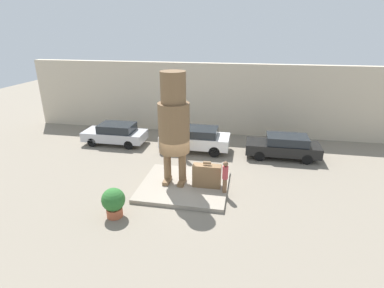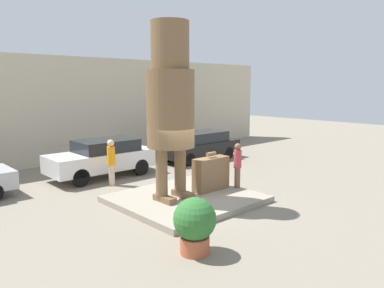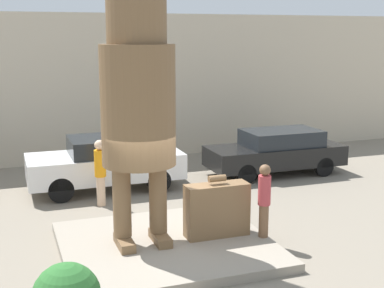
{
  "view_description": "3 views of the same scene",
  "coord_description": "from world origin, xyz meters",
  "px_view_note": "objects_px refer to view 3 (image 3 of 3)",
  "views": [
    {
      "loc": [
        2.88,
        -13.1,
        7.53
      ],
      "look_at": [
        0.42,
        -0.15,
        2.44
      ],
      "focal_mm": 28.0,
      "sensor_mm": 36.0,
      "label": 1
    },
    {
      "loc": [
        -7.93,
        -8.99,
        3.84
      ],
      "look_at": [
        0.39,
        0.12,
        1.89
      ],
      "focal_mm": 35.0,
      "sensor_mm": 36.0,
      "label": 2
    },
    {
      "loc": [
        -3.08,
        -10.24,
        4.5
      ],
      "look_at": [
        0.63,
        0.11,
        2.24
      ],
      "focal_mm": 50.0,
      "sensor_mm": 36.0,
      "label": 3
    }
  ],
  "objects_px": {
    "parked_car_black": "(277,151)",
    "worker_hivis": "(100,170)",
    "statue_figure": "(138,88)",
    "tourist": "(264,198)",
    "parked_car_white": "(107,161)",
    "giant_suitcase": "(217,210)"
  },
  "relations": [
    {
      "from": "parked_car_black",
      "to": "worker_hivis",
      "type": "bearing_deg",
      "value": 12.66
    },
    {
      "from": "parked_car_black",
      "to": "worker_hivis",
      "type": "height_order",
      "value": "worker_hivis"
    },
    {
      "from": "statue_figure",
      "to": "tourist",
      "type": "distance_m",
      "value": 3.55
    },
    {
      "from": "statue_figure",
      "to": "parked_car_white",
      "type": "relative_size",
      "value": 1.25
    },
    {
      "from": "parked_car_black",
      "to": "statue_figure",
      "type": "bearing_deg",
      "value": 39.14
    },
    {
      "from": "statue_figure",
      "to": "worker_hivis",
      "type": "xyz_separation_m",
      "value": [
        -0.24,
        3.33,
        -2.47
      ]
    },
    {
      "from": "giant_suitcase",
      "to": "parked_car_white",
      "type": "xyz_separation_m",
      "value": [
        -1.44,
        4.97,
        0.07
      ]
    },
    {
      "from": "tourist",
      "to": "parked_car_white",
      "type": "relative_size",
      "value": 0.36
    },
    {
      "from": "parked_car_black",
      "to": "worker_hivis",
      "type": "relative_size",
      "value": 2.48
    },
    {
      "from": "parked_car_white",
      "to": "parked_car_black",
      "type": "bearing_deg",
      "value": 178.76
    },
    {
      "from": "giant_suitcase",
      "to": "tourist",
      "type": "bearing_deg",
      "value": -24.23
    },
    {
      "from": "tourist",
      "to": "worker_hivis",
      "type": "height_order",
      "value": "tourist"
    },
    {
      "from": "worker_hivis",
      "to": "giant_suitcase",
      "type": "bearing_deg",
      "value": -61.61
    },
    {
      "from": "giant_suitcase",
      "to": "parked_car_white",
      "type": "height_order",
      "value": "parked_car_white"
    },
    {
      "from": "statue_figure",
      "to": "worker_hivis",
      "type": "bearing_deg",
      "value": 94.1
    },
    {
      "from": "tourist",
      "to": "parked_car_white",
      "type": "bearing_deg",
      "value": 113.69
    },
    {
      "from": "tourist",
      "to": "worker_hivis",
      "type": "bearing_deg",
      "value": 125.71
    },
    {
      "from": "parked_car_white",
      "to": "parked_car_black",
      "type": "height_order",
      "value": "parked_car_white"
    },
    {
      "from": "tourist",
      "to": "statue_figure",
      "type": "bearing_deg",
      "value": 167.23
    },
    {
      "from": "giant_suitcase",
      "to": "parked_car_black",
      "type": "distance_m",
      "value": 6.34
    },
    {
      "from": "statue_figure",
      "to": "parked_car_white",
      "type": "height_order",
      "value": "statue_figure"
    },
    {
      "from": "statue_figure",
      "to": "tourist",
      "type": "relative_size",
      "value": 3.46
    }
  ]
}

